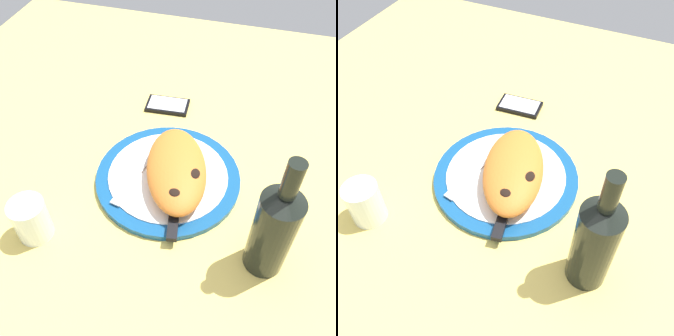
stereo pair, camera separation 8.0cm
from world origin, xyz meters
The scene contains 8 objects.
ground_plane centered at (0.00, 0.00, -1.50)cm, with size 150.00×150.00×3.00cm, color #EACC60.
plate centered at (0.00, 0.00, 0.80)cm, with size 31.45×31.45×1.69cm.
calzone centered at (0.56, 2.01, 4.59)cm, with size 26.89×19.21×5.77cm.
fork centered at (4.39, -6.70, 1.89)cm, with size 16.81×5.02×0.40cm.
knife centered at (8.17, 3.83, 2.17)cm, with size 23.36×5.99×1.20cm.
smartphone centered at (-24.37, -7.14, 0.56)cm, with size 7.31×11.55×1.16cm.
water_glass centered at (20.28, -20.86, 3.89)cm, with size 6.75×6.75×8.84cm.
wine_bottle centered at (14.25, 22.18, 10.48)cm, with size 7.18×7.18×26.43cm.
Camera 1 is at (51.68, 14.90, 62.76)cm, focal length 40.07 mm.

